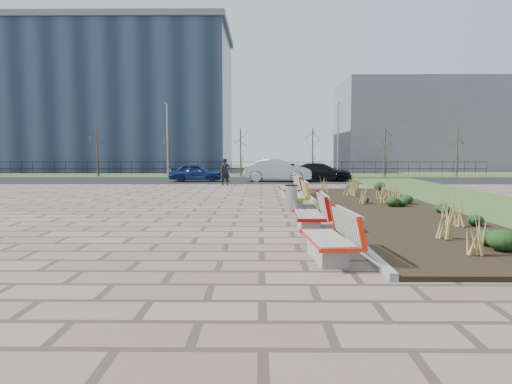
{
  "coord_description": "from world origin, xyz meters",
  "views": [
    {
      "loc": [
        1.63,
        -11.61,
        2.24
      ],
      "look_at": [
        1.5,
        3.0,
        0.9
      ],
      "focal_mm": 32.0,
      "sensor_mm": 36.0,
      "label": 1
    }
  ],
  "objects_px": {
    "bench_c": "(295,195)",
    "car_black": "(321,172)",
    "lamp_east": "(338,140)",
    "litter_bin": "(291,199)",
    "pedestrian": "(225,172)",
    "bench_b": "(309,212)",
    "bench_a": "(327,236)",
    "car_silver": "(278,170)",
    "car_blue": "(196,172)",
    "lamp_west": "(167,140)",
    "bench_d": "(289,187)"
  },
  "relations": [
    {
      "from": "pedestrian",
      "to": "car_black",
      "type": "height_order",
      "value": "pedestrian"
    },
    {
      "from": "litter_bin",
      "to": "car_silver",
      "type": "distance_m",
      "value": 15.94
    },
    {
      "from": "litter_bin",
      "to": "pedestrian",
      "type": "xyz_separation_m",
      "value": [
        -3.35,
        12.49,
        0.38
      ]
    },
    {
      "from": "pedestrian",
      "to": "lamp_east",
      "type": "bearing_deg",
      "value": 23.78
    },
    {
      "from": "car_blue",
      "to": "lamp_east",
      "type": "distance_m",
      "value": 12.35
    },
    {
      "from": "bench_d",
      "to": "car_silver",
      "type": "distance_m",
      "value": 10.91
    },
    {
      "from": "bench_c",
      "to": "bench_d",
      "type": "distance_m",
      "value": 3.65
    },
    {
      "from": "lamp_west",
      "to": "bench_a",
      "type": "bearing_deg",
      "value": -72.42
    },
    {
      "from": "bench_a",
      "to": "car_silver",
      "type": "relative_size",
      "value": 0.44
    },
    {
      "from": "car_blue",
      "to": "car_silver",
      "type": "xyz_separation_m",
      "value": [
        5.86,
        0.0,
        0.15
      ]
    },
    {
      "from": "pedestrian",
      "to": "car_silver",
      "type": "xyz_separation_m",
      "value": [
        3.5,
        3.45,
        -0.05
      ]
    },
    {
      "from": "litter_bin",
      "to": "lamp_east",
      "type": "relative_size",
      "value": 0.16
    },
    {
      "from": "bench_b",
      "to": "car_blue",
      "type": "relative_size",
      "value": 0.56
    },
    {
      "from": "bench_b",
      "to": "lamp_east",
      "type": "relative_size",
      "value": 0.35
    },
    {
      "from": "pedestrian",
      "to": "car_black",
      "type": "bearing_deg",
      "value": 9.79
    },
    {
      "from": "litter_bin",
      "to": "lamp_east",
      "type": "bearing_deg",
      "value": 76.08
    },
    {
      "from": "bench_d",
      "to": "lamp_east",
      "type": "bearing_deg",
      "value": 68.4
    },
    {
      "from": "bench_c",
      "to": "pedestrian",
      "type": "height_order",
      "value": "pedestrian"
    },
    {
      "from": "bench_c",
      "to": "car_black",
      "type": "distance_m",
      "value": 15.41
    },
    {
      "from": "bench_c",
      "to": "lamp_west",
      "type": "xyz_separation_m",
      "value": [
        -9.0,
        19.74,
        2.54
      ]
    },
    {
      "from": "bench_d",
      "to": "lamp_west",
      "type": "relative_size",
      "value": 0.35
    },
    {
      "from": "car_black",
      "to": "lamp_east",
      "type": "bearing_deg",
      "value": -16.63
    },
    {
      "from": "bench_d",
      "to": "pedestrian",
      "type": "distance_m",
      "value": 8.28
    },
    {
      "from": "pedestrian",
      "to": "car_blue",
      "type": "xyz_separation_m",
      "value": [
        -2.36,
        3.44,
        -0.21
      ]
    },
    {
      "from": "bench_d",
      "to": "bench_c",
      "type": "bearing_deg",
      "value": -94.33
    },
    {
      "from": "litter_bin",
      "to": "bench_c",
      "type": "bearing_deg",
      "value": 80.35
    },
    {
      "from": "lamp_east",
      "to": "litter_bin",
      "type": "bearing_deg",
      "value": -103.92
    },
    {
      "from": "bench_a",
      "to": "bench_b",
      "type": "distance_m",
      "value": 3.54
    },
    {
      "from": "bench_b",
      "to": "car_black",
      "type": "relative_size",
      "value": 0.47
    },
    {
      "from": "pedestrian",
      "to": "bench_d",
      "type": "bearing_deg",
      "value": -85.67
    },
    {
      "from": "car_silver",
      "to": "bench_a",
      "type": "bearing_deg",
      "value": -172.41
    },
    {
      "from": "bench_c",
      "to": "pedestrian",
      "type": "distance_m",
      "value": 11.68
    },
    {
      "from": "bench_b",
      "to": "car_blue",
      "type": "bearing_deg",
      "value": 107.47
    },
    {
      "from": "bench_a",
      "to": "lamp_east",
      "type": "bearing_deg",
      "value": 75.08
    },
    {
      "from": "bench_c",
      "to": "car_silver",
      "type": "height_order",
      "value": "car_silver"
    },
    {
      "from": "bench_c",
      "to": "bench_d",
      "type": "xyz_separation_m",
      "value": [
        0.0,
        3.65,
        0.0
      ]
    },
    {
      "from": "bench_a",
      "to": "litter_bin",
      "type": "bearing_deg",
      "value": 86.9
    },
    {
      "from": "bench_a",
      "to": "pedestrian",
      "type": "distance_m",
      "value": 20.1
    },
    {
      "from": "litter_bin",
      "to": "pedestrian",
      "type": "bearing_deg",
      "value": 105.03
    },
    {
      "from": "bench_c",
      "to": "lamp_west",
      "type": "height_order",
      "value": "lamp_west"
    },
    {
      "from": "bench_c",
      "to": "lamp_east",
      "type": "distance_m",
      "value": 20.52
    },
    {
      "from": "pedestrian",
      "to": "lamp_east",
      "type": "relative_size",
      "value": 0.29
    },
    {
      "from": "bench_c",
      "to": "car_black",
      "type": "xyz_separation_m",
      "value": [
        3.03,
        15.11,
        0.17
      ]
    },
    {
      "from": "car_silver",
      "to": "lamp_west",
      "type": "height_order",
      "value": "lamp_west"
    },
    {
      "from": "car_blue",
      "to": "lamp_west",
      "type": "relative_size",
      "value": 0.62
    },
    {
      "from": "bench_b",
      "to": "bench_c",
      "type": "distance_m",
      "value": 5.13
    },
    {
      "from": "pedestrian",
      "to": "car_black",
      "type": "distance_m",
      "value": 7.73
    },
    {
      "from": "bench_a",
      "to": "bench_b",
      "type": "xyz_separation_m",
      "value": [
        0.0,
        3.54,
        0.0
      ]
    },
    {
      "from": "bench_a",
      "to": "lamp_west",
      "type": "xyz_separation_m",
      "value": [
        -9.0,
        28.41,
        2.54
      ]
    },
    {
      "from": "bench_a",
      "to": "lamp_west",
      "type": "height_order",
      "value": "lamp_west"
    }
  ]
}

